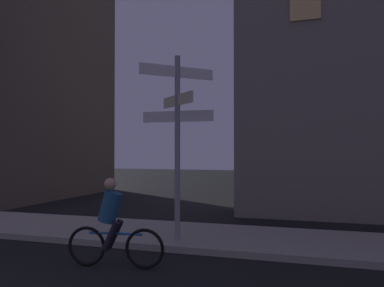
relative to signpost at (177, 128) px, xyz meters
The scene contains 3 objects.
sidewalk_kerb 2.97m from the signpost, 146.49° to the left, with size 40.00×2.76×0.14m, color gray.
signpost is the anchor object (origin of this frame).
cyclist 2.64m from the signpost, 108.49° to the right, with size 1.81×0.37×1.61m.
Camera 1 is at (4.29, -2.37, 2.10)m, focal length 37.62 mm.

